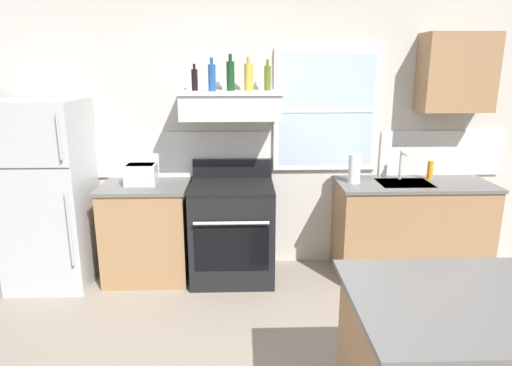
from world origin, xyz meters
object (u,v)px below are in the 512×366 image
object	(u,v)px
refrigerator	(48,194)
toaster	(141,174)
bottle_balsamic_dark	(195,79)
dish_soap_bottle	(430,170)
bottle_dark_green_wine	(230,75)
bottle_blue_liqueur	(212,77)
bottle_champagne_gold_foil	(249,77)
paper_towel_roll	(354,169)
bottle_olive_oil_square	(268,78)
stove_range	(232,231)

from	to	relation	value
refrigerator	toaster	size ratio (longest dim) A/B	5.67
bottle_balsamic_dark	dish_soap_bottle	bearing A→B (deg)	-0.22
bottle_dark_green_wine	toaster	bearing A→B (deg)	-173.64
toaster	bottle_blue_liqueur	world-z (taller)	bottle_blue_liqueur
bottle_champagne_gold_foil	paper_towel_roll	bearing A→B (deg)	-5.45
toaster	bottle_olive_oil_square	world-z (taller)	bottle_olive_oil_square
stove_range	paper_towel_roll	distance (m)	1.27
bottle_balsamic_dark	dish_soap_bottle	xyz separation A→B (m)	(2.20, -0.01, -0.84)
bottle_olive_oil_square	paper_towel_roll	distance (m)	1.15
stove_range	bottle_balsamic_dark	distance (m)	1.42
bottle_balsamic_dark	paper_towel_roll	distance (m)	1.66
bottle_champagne_gold_foil	dish_soap_bottle	xyz separation A→B (m)	(1.72, 0.01, -0.87)
toaster	paper_towel_roll	distance (m)	1.95
bottle_olive_oil_square	bottle_blue_liqueur	bearing A→B (deg)	-166.50
stove_range	bottle_olive_oil_square	size ratio (longest dim) A/B	4.03
bottle_olive_oil_square	dish_soap_bottle	bearing A→B (deg)	-0.65
toaster	paper_towel_roll	size ratio (longest dim) A/B	1.10
bottle_olive_oil_square	bottle_dark_green_wine	bearing A→B (deg)	-174.37
bottle_blue_liqueur	paper_towel_roll	size ratio (longest dim) A/B	1.05
bottle_olive_oil_square	stove_range	bearing A→B (deg)	-154.77
stove_range	bottle_champagne_gold_foil	world-z (taller)	bottle_champagne_gold_foil
bottle_balsamic_dark	bottle_champagne_gold_foil	xyz separation A→B (m)	(0.48, -0.02, 0.03)
bottle_blue_liqueur	bottle_champagne_gold_foil	distance (m)	0.33
stove_range	dish_soap_bottle	xyz separation A→B (m)	(1.88, 0.14, 0.54)
refrigerator	toaster	bearing A→B (deg)	3.72
refrigerator	bottle_champagne_gold_foil	xyz separation A→B (m)	(1.81, 0.15, 1.03)
bottle_champagne_gold_foil	paper_towel_roll	size ratio (longest dim) A/B	1.08
bottle_dark_green_wine	paper_towel_roll	size ratio (longest dim) A/B	1.17
toaster	bottle_dark_green_wine	bearing A→B (deg)	6.36
refrigerator	paper_towel_roll	size ratio (longest dim) A/B	6.24
refrigerator	bottle_olive_oil_square	distance (m)	2.23
bottle_blue_liqueur	bottle_dark_green_wine	bearing A→B (deg)	28.11
refrigerator	bottle_dark_green_wine	distance (m)	1.95
refrigerator	dish_soap_bottle	xyz separation A→B (m)	(3.53, 0.16, 0.16)
stove_range	bottle_dark_green_wine	world-z (taller)	bottle_dark_green_wine
bottle_balsamic_dark	bottle_olive_oil_square	bearing A→B (deg)	0.82
bottle_olive_oil_square	paper_towel_roll	size ratio (longest dim) A/B	1.00
refrigerator	paper_towel_roll	bearing A→B (deg)	1.24
refrigerator	stove_range	xyz separation A→B (m)	(1.65, 0.02, -0.38)
toaster	bottle_champagne_gold_foil	bearing A→B (deg)	5.75
bottle_dark_green_wine	bottle_champagne_gold_foil	distance (m)	0.16
stove_range	dish_soap_bottle	world-z (taller)	same
bottle_champagne_gold_foil	dish_soap_bottle	bearing A→B (deg)	0.25
refrigerator	bottle_balsamic_dark	xyz separation A→B (m)	(1.33, 0.17, 1.00)
stove_range	bottle_balsamic_dark	size ratio (longest dim) A/B	4.68
stove_range	bottle_balsamic_dark	bearing A→B (deg)	155.54
bottle_dark_green_wine	refrigerator	bearing A→B (deg)	-174.96
toaster	bottle_balsamic_dark	distance (m)	0.98
refrigerator	bottle_balsamic_dark	size ratio (longest dim) A/B	7.22
stove_range	bottle_olive_oil_square	bearing A→B (deg)	25.23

